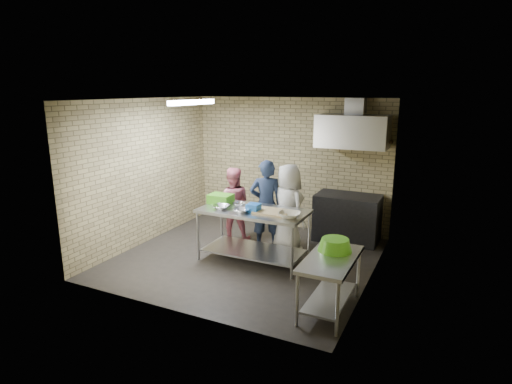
% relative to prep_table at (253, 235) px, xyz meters
% --- Properties ---
extents(floor, '(4.20, 4.20, 0.00)m').
position_rel_prep_table_xyz_m(floor, '(-0.16, 0.03, -0.45)').
color(floor, black).
rests_on(floor, ground).
extents(ceiling, '(4.20, 4.20, 0.00)m').
position_rel_prep_table_xyz_m(ceiling, '(-0.16, 0.03, 2.25)').
color(ceiling, black).
rests_on(ceiling, ground).
extents(back_wall, '(4.20, 0.06, 2.70)m').
position_rel_prep_table_xyz_m(back_wall, '(-0.16, 2.03, 0.90)').
color(back_wall, tan).
rests_on(back_wall, ground).
extents(front_wall, '(4.20, 0.06, 2.70)m').
position_rel_prep_table_xyz_m(front_wall, '(-0.16, -1.97, 0.90)').
color(front_wall, tan).
rests_on(front_wall, ground).
extents(left_wall, '(0.06, 4.00, 2.70)m').
position_rel_prep_table_xyz_m(left_wall, '(-2.26, 0.03, 0.90)').
color(left_wall, tan).
rests_on(left_wall, ground).
extents(right_wall, '(0.06, 4.00, 2.70)m').
position_rel_prep_table_xyz_m(right_wall, '(1.94, 0.03, 0.90)').
color(right_wall, tan).
rests_on(right_wall, ground).
extents(prep_table, '(1.80, 0.90, 0.90)m').
position_rel_prep_table_xyz_m(prep_table, '(0.00, 0.00, 0.00)').
color(prep_table, '#BABDC1').
rests_on(prep_table, floor).
extents(side_counter, '(0.60, 1.20, 0.75)m').
position_rel_prep_table_xyz_m(side_counter, '(1.64, -1.07, -0.08)').
color(side_counter, silver).
rests_on(side_counter, floor).
extents(stove, '(1.20, 0.70, 0.90)m').
position_rel_prep_table_xyz_m(stove, '(1.19, 1.68, -0.00)').
color(stove, black).
rests_on(stove, floor).
extents(range_hood, '(1.30, 0.60, 0.60)m').
position_rel_prep_table_xyz_m(range_hood, '(1.19, 1.73, 1.65)').
color(range_hood, silver).
rests_on(range_hood, back_wall).
extents(hood_duct, '(0.35, 0.30, 0.30)m').
position_rel_prep_table_xyz_m(hood_duct, '(1.19, 1.88, 2.10)').
color(hood_duct, '#A5A8AD').
rests_on(hood_duct, back_wall).
extents(wall_shelf, '(0.80, 0.20, 0.04)m').
position_rel_prep_table_xyz_m(wall_shelf, '(1.49, 1.92, 1.47)').
color(wall_shelf, '#3F2B19').
rests_on(wall_shelf, back_wall).
extents(fluorescent_fixture, '(0.10, 1.25, 0.08)m').
position_rel_prep_table_xyz_m(fluorescent_fixture, '(-1.16, 0.03, 2.19)').
color(fluorescent_fixture, white).
rests_on(fluorescent_fixture, ceiling).
extents(green_crate, '(0.40, 0.30, 0.16)m').
position_rel_prep_table_xyz_m(green_crate, '(-0.70, 0.12, 0.53)').
color(green_crate, '#409A1C').
rests_on(green_crate, prep_table).
extents(blue_tub, '(0.20, 0.20, 0.13)m').
position_rel_prep_table_xyz_m(blue_tub, '(0.05, -0.10, 0.52)').
color(blue_tub, blue).
rests_on(blue_tub, prep_table).
extents(cutting_board, '(0.55, 0.42, 0.03)m').
position_rel_prep_table_xyz_m(cutting_board, '(0.35, -0.02, 0.47)').
color(cutting_board, tan).
rests_on(cutting_board, prep_table).
extents(mixing_bowl_a, '(0.32, 0.32, 0.07)m').
position_rel_prep_table_xyz_m(mixing_bowl_a, '(-0.50, -0.20, 0.49)').
color(mixing_bowl_a, '#B4B6BB').
rests_on(mixing_bowl_a, prep_table).
extents(mixing_bowl_b, '(0.25, 0.25, 0.07)m').
position_rel_prep_table_xyz_m(mixing_bowl_b, '(-0.30, 0.05, 0.48)').
color(mixing_bowl_b, '#B1B4B8').
rests_on(mixing_bowl_b, prep_table).
extents(mixing_bowl_c, '(0.30, 0.30, 0.06)m').
position_rel_prep_table_xyz_m(mixing_bowl_c, '(-0.10, -0.22, 0.48)').
color(mixing_bowl_c, silver).
rests_on(mixing_bowl_c, prep_table).
extents(ceramic_bowl, '(0.40, 0.40, 0.08)m').
position_rel_prep_table_xyz_m(ceramic_bowl, '(0.70, -0.15, 0.49)').
color(ceramic_bowl, beige).
rests_on(ceramic_bowl, prep_table).
extents(green_basin, '(0.46, 0.46, 0.17)m').
position_rel_prep_table_xyz_m(green_basin, '(1.62, -0.82, 0.38)').
color(green_basin, '#59C626').
rests_on(green_basin, side_counter).
extents(bottle_red, '(0.07, 0.07, 0.18)m').
position_rel_prep_table_xyz_m(bottle_red, '(1.24, 1.92, 1.58)').
color(bottle_red, '#B22619').
rests_on(bottle_red, wall_shelf).
extents(man_navy, '(0.71, 0.61, 1.64)m').
position_rel_prep_table_xyz_m(man_navy, '(-0.07, 0.66, 0.37)').
color(man_navy, '#141A33').
rests_on(man_navy, floor).
extents(woman_pink, '(0.86, 0.79, 1.43)m').
position_rel_prep_table_xyz_m(woman_pink, '(-0.80, 0.72, 0.27)').
color(woman_pink, pink).
rests_on(woman_pink, floor).
extents(woman_white, '(0.92, 0.84, 1.59)m').
position_rel_prep_table_xyz_m(woman_white, '(0.35, 0.70, 0.34)').
color(woman_white, silver).
rests_on(woman_white, floor).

